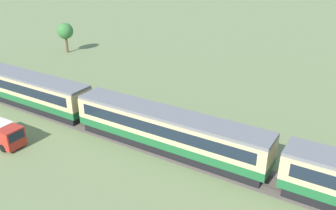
% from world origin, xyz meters
% --- Properties ---
extents(passenger_train, '(103.55, 3.24, 3.98)m').
position_xyz_m(passenger_train, '(-18.79, -0.24, 2.21)').
color(passenger_train, '#1E6033').
rests_on(passenger_train, ground_plane).
extents(railway_track, '(174.02, 3.60, 0.04)m').
position_xyz_m(railway_track, '(-19.10, -0.24, 0.01)').
color(railway_track, '#665B51').
rests_on(railway_track, ground_plane).
extents(yard_tree_1, '(2.87, 2.87, 5.41)m').
position_xyz_m(yard_tree_1, '(-52.69, 19.13, 3.92)').
color(yard_tree_1, brown).
rests_on(yard_tree_1, ground_plane).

